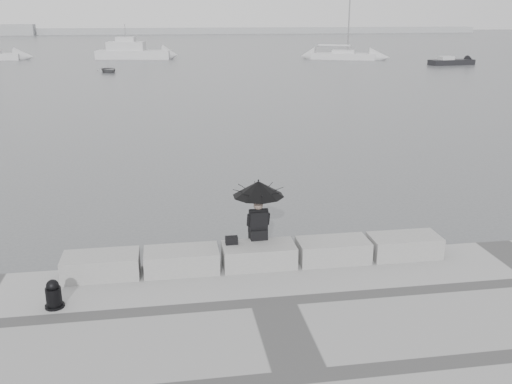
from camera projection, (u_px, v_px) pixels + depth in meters
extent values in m
plane|color=#4A4C4F|center=(256.00, 277.00, 13.27)|extent=(360.00, 360.00, 0.00)
cube|color=gray|center=(101.00, 266.00, 12.10)|extent=(1.60, 0.80, 0.50)
cube|color=gray|center=(182.00, 260.00, 12.36)|extent=(1.60, 0.80, 0.50)
cube|color=gray|center=(259.00, 255.00, 12.62)|extent=(1.60, 0.80, 0.50)
cube|color=gray|center=(333.00, 251.00, 12.87)|extent=(1.60, 0.80, 0.50)
cube|color=gray|center=(404.00, 246.00, 13.13)|extent=(1.60, 0.80, 0.50)
sphere|color=#726056|center=(258.00, 205.00, 12.70)|extent=(0.21, 0.21, 0.21)
cylinder|color=black|center=(258.00, 203.00, 12.67)|extent=(0.02, 0.02, 1.00)
cone|color=black|center=(258.00, 188.00, 12.57)|extent=(1.16, 1.16, 0.34)
sphere|color=black|center=(258.00, 180.00, 12.51)|extent=(0.04, 0.04, 0.04)
cube|color=black|center=(232.00, 240.00, 12.57)|extent=(0.27, 0.16, 0.18)
cylinder|color=black|center=(55.00, 306.00, 10.89)|extent=(0.37, 0.37, 0.06)
cylinder|color=black|center=(54.00, 298.00, 10.84)|extent=(0.29, 0.29, 0.41)
sphere|color=black|center=(52.00, 286.00, 10.76)|extent=(0.24, 0.24, 0.24)
cube|color=#979A9C|center=(168.00, 31.00, 158.93)|extent=(180.00, 6.00, 1.60)
cube|color=silver|center=(343.00, 57.00, 73.88)|extent=(8.48, 5.45, 0.90)
cube|color=silver|center=(343.00, 52.00, 73.70)|extent=(3.27, 2.60, 0.50)
cylinder|color=gray|center=(346.00, 4.00, 71.93)|extent=(0.16, 0.16, 12.00)
cylinder|color=gray|center=(344.00, 47.00, 73.50)|extent=(4.28, 1.92, 0.10)
cube|color=silver|center=(134.00, 55.00, 74.69)|extent=(9.93, 4.43, 1.20)
cube|color=silver|center=(133.00, 46.00, 74.36)|extent=(5.10, 3.00, 1.20)
cube|color=silver|center=(133.00, 39.00, 74.09)|extent=(2.64, 1.99, 0.60)
cylinder|color=gray|center=(132.00, 30.00, 73.75)|extent=(0.08, 0.08, 1.60)
cube|color=black|center=(451.00, 63.00, 66.34)|extent=(5.58, 2.34, 0.70)
cube|color=silver|center=(452.00, 58.00, 66.19)|extent=(1.77, 1.42, 0.50)
imported|color=gray|center=(109.00, 70.00, 58.14)|extent=(3.21, 2.30, 0.50)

